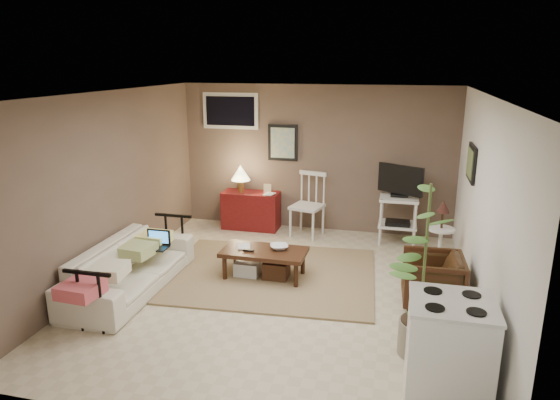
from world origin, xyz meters
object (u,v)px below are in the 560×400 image
(spindle_chair, at_px, (308,207))
(stove, at_px, (449,350))
(side_table, at_px, (441,227))
(red_console, at_px, (250,207))
(potted_plant, at_px, (424,266))
(tv_stand, at_px, (399,203))
(armchair, at_px, (432,278))
(coffee_table, at_px, (264,261))
(sofa, at_px, (130,260))

(spindle_chair, xyz_separation_m, stove, (1.89, -3.75, -0.04))
(side_table, bearing_deg, red_console, 160.91)
(red_console, height_order, stove, red_console)
(red_console, relative_size, side_table, 1.13)
(side_table, relative_size, potted_plant, 0.56)
(potted_plant, bearing_deg, stove, -71.20)
(tv_stand, bearing_deg, armchair, -78.22)
(coffee_table, distance_m, spindle_chair, 1.82)
(coffee_table, distance_m, red_console, 2.06)
(potted_plant, bearing_deg, tv_stand, 94.69)
(spindle_chair, xyz_separation_m, armchair, (1.85, -2.06, -0.14))
(sofa, bearing_deg, spindle_chair, -34.72)
(coffee_table, relative_size, armchair, 1.60)
(armchair, height_order, potted_plant, potted_plant)
(sofa, xyz_separation_m, spindle_chair, (1.75, 2.52, 0.08))
(spindle_chair, xyz_separation_m, potted_plant, (1.68, -3.13, 0.44))
(red_console, relative_size, stove, 1.22)
(stove, bearing_deg, spindle_chair, 116.80)
(coffee_table, xyz_separation_m, stove, (2.14, -1.96, 0.22))
(red_console, relative_size, tv_stand, 0.88)
(side_table, bearing_deg, tv_stand, 122.68)
(potted_plant, bearing_deg, coffee_table, 145.09)
(red_console, distance_m, armchair, 3.60)
(sofa, height_order, potted_plant, potted_plant)
(spindle_chair, height_order, stove, spindle_chair)
(armchair, relative_size, potted_plant, 0.39)
(tv_stand, bearing_deg, red_console, 176.53)
(sofa, bearing_deg, side_table, -66.90)
(red_console, bearing_deg, coffee_table, -68.12)
(coffee_table, bearing_deg, spindle_chair, 82.27)
(tv_stand, height_order, side_table, tv_stand)
(sofa, xyz_separation_m, stove, (3.64, -1.23, 0.04))
(red_console, relative_size, potted_plant, 0.63)
(tv_stand, height_order, potted_plant, potted_plant)
(red_console, xyz_separation_m, spindle_chair, (1.01, -0.12, 0.11))
(red_console, distance_m, potted_plant, 4.26)
(sofa, distance_m, spindle_chair, 3.07)
(armchair, xyz_separation_m, potted_plant, (-0.17, -1.08, 0.58))
(red_console, relative_size, armchair, 1.60)
(armchair, distance_m, stove, 1.70)
(coffee_table, relative_size, stove, 1.22)
(coffee_table, bearing_deg, tv_stand, 46.51)
(sofa, distance_m, red_console, 2.74)
(spindle_chair, relative_size, side_table, 1.07)
(coffee_table, height_order, spindle_chair, spindle_chair)
(sofa, xyz_separation_m, potted_plant, (3.43, -0.61, 0.52))
(red_console, xyz_separation_m, potted_plant, (2.69, -3.26, 0.54))
(red_console, distance_m, side_table, 3.20)
(coffee_table, bearing_deg, sofa, -154.04)
(tv_stand, relative_size, potted_plant, 0.71)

